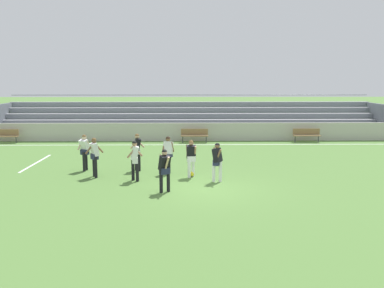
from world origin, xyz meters
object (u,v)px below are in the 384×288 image
at_px(player_white_overlapping, 135,157).
at_px(player_dark_pressing_high, 217,159).
at_px(player_dark_trailing_run, 191,155).
at_px(player_dark_deep_cover, 137,149).
at_px(player_dark_wide_right, 165,167).
at_px(bench_far_left, 4,135).
at_px(bench_near_wall_gap, 307,134).
at_px(bench_near_bin, 194,134).
at_px(player_white_wide_left, 168,151).
at_px(player_white_challenging, 94,154).
at_px(player_white_on_ball, 85,149).
at_px(bleacher_stand, 191,118).
at_px(soccer_ball, 191,174).

bearing_deg(player_white_overlapping, player_dark_pressing_high, -3.56).
height_order(player_dark_trailing_run, player_dark_deep_cover, player_dark_deep_cover).
bearing_deg(player_dark_deep_cover, player_dark_wide_right, -68.79).
relative_size(bench_far_left, player_dark_pressing_high, 1.11).
xyz_separation_m(bench_near_wall_gap, bench_near_bin, (-7.48, 0.00, 0.00)).
height_order(player_white_wide_left, player_dark_wide_right, player_white_wide_left).
bearing_deg(player_dark_pressing_high, player_white_challenging, 170.09).
xyz_separation_m(player_white_wide_left, player_dark_pressing_high, (2.07, -1.53, -0.04)).
relative_size(bench_near_bin, player_white_overlapping, 1.07).
relative_size(bench_near_wall_gap, player_dark_deep_cover, 1.05).
bearing_deg(player_dark_pressing_high, player_white_on_ball, 159.99).
height_order(player_dark_pressing_high, player_dark_wide_right, player_dark_wide_right).
relative_size(player_dark_pressing_high, player_white_challenging, 0.95).
bearing_deg(player_white_overlapping, player_dark_trailing_run, 14.74).
distance_m(player_white_wide_left, player_dark_wide_right, 3.06).
bearing_deg(player_dark_wide_right, player_dark_pressing_high, 36.49).
xyz_separation_m(bleacher_stand, player_dark_pressing_high, (0.86, -13.80, -0.34)).
bearing_deg(bench_near_bin, bench_near_wall_gap, 0.00).
bearing_deg(player_white_wide_left, player_white_on_ball, 170.76).
height_order(player_dark_pressing_high, player_white_challenging, player_white_challenging).
xyz_separation_m(bench_near_bin, soccer_ball, (-0.36, -9.65, -0.44)).
bearing_deg(player_white_overlapping, bench_far_left, 133.49).
bearing_deg(player_white_challenging, bench_far_left, 129.67).
bearing_deg(player_white_wide_left, player_dark_trailing_run, -34.67).
bearing_deg(player_white_on_ball, player_dark_wide_right, -43.89).
height_order(player_dark_trailing_run, soccer_ball, player_dark_trailing_run).
relative_size(bench_near_bin, player_white_challenging, 1.05).
bearing_deg(player_white_wide_left, bench_far_left, 140.96).
height_order(bench_near_bin, player_dark_deep_cover, player_dark_deep_cover).
distance_m(bleacher_stand, soccer_ball, 12.96).
distance_m(bench_near_bin, player_white_challenging, 10.66).
xyz_separation_m(player_white_wide_left, player_white_overlapping, (-1.32, -1.32, 0.00)).
relative_size(player_white_wide_left, player_dark_trailing_run, 1.04).
height_order(player_dark_trailing_run, player_white_challenging, player_white_challenging).
xyz_separation_m(bleacher_stand, soccer_ball, (-0.18, -12.91, -1.19)).
relative_size(player_white_challenging, soccer_ball, 7.78).
bearing_deg(bench_far_left, player_white_on_ball, -49.06).
xyz_separation_m(player_white_overlapping, player_dark_wide_right, (1.31, -1.75, -0.04)).
relative_size(player_dark_trailing_run, player_white_on_ball, 0.96).
xyz_separation_m(player_white_overlapping, player_dark_trailing_run, (2.34, 0.61, -0.05)).
relative_size(player_white_wide_left, player_dark_wide_right, 1.03).
xyz_separation_m(player_dark_wide_right, soccer_ball, (1.04, 2.43, -0.85)).
bearing_deg(bench_near_bin, player_dark_wide_right, -96.62).
xyz_separation_m(bench_far_left, player_white_challenging, (8.00, -9.64, 0.48)).
bearing_deg(player_dark_pressing_high, soccer_ball, 139.08).
bearing_deg(player_dark_trailing_run, soccer_ball, 79.09).
relative_size(bleacher_stand, player_dark_deep_cover, 16.07).
xyz_separation_m(bleacher_stand, bench_near_bin, (0.18, -3.25, -0.75)).
height_order(bench_near_bin, player_white_overlapping, player_white_overlapping).
relative_size(bleacher_stand, player_white_on_ball, 16.41).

